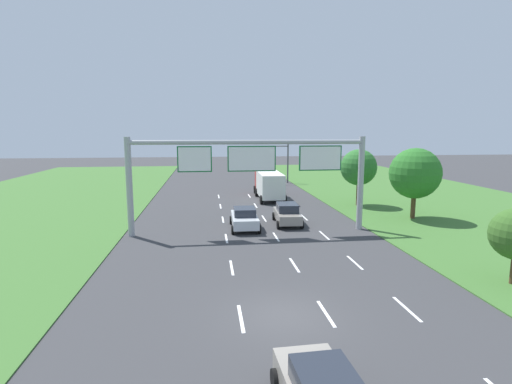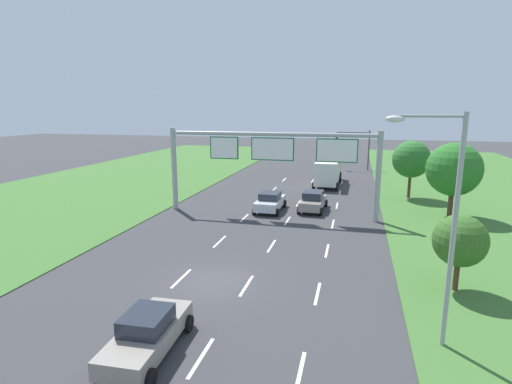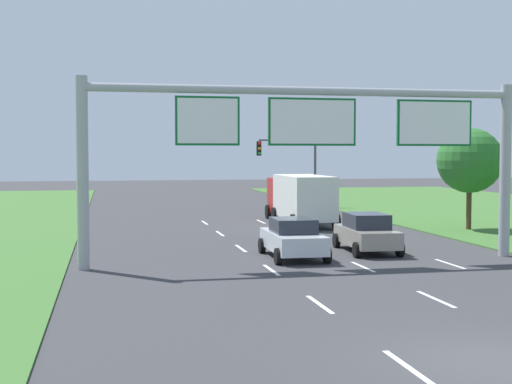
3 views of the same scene
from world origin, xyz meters
name	(u,v)px [view 2 (image 2 of 3)]	position (x,y,z in m)	size (l,w,h in m)	color
ground_plane	(213,282)	(0.00, 0.00, 0.00)	(200.00, 200.00, 0.00)	#38383A
grass_verge_left	(25,209)	(-21.00, 10.00, 0.03)	(24.00, 120.00, 0.06)	#3D6B2D
lane_dashes_inner_left	(220,241)	(-1.75, 6.00, 0.00)	(0.14, 50.40, 0.01)	white
lane_dashes_inner_right	(272,246)	(1.75, 6.00, 0.00)	(0.14, 50.40, 0.01)	white
lane_dashes_slip	(327,251)	(5.25, 6.00, 0.00)	(0.14, 50.40, 0.01)	white
car_near_red	(313,201)	(3.31, 15.79, 0.83)	(2.25, 4.36, 1.65)	gray
car_lead_silver	(148,333)	(-0.18, -6.21, 0.78)	(2.15, 4.52, 1.59)	gray
car_mid_lane	(270,202)	(-0.23, 14.71, 0.81)	(2.21, 4.33, 1.61)	silver
box_truck	(328,171)	(3.71, 28.08, 1.62)	(2.81, 8.45, 2.93)	#B21E19
sign_gantry	(273,155)	(0.29, 13.48, 4.94)	(17.24, 0.44, 7.00)	#9EA0A5
traffic_light_mast	(355,142)	(6.46, 40.68, 3.87)	(4.76, 0.49, 5.60)	#47494F
street_lamp	(444,212)	(9.74, -3.15, 5.08)	(2.61, 0.32, 8.50)	#9EA0A5
roadside_tree_near	(460,241)	(11.62, 1.90, 2.52)	(2.48, 2.48, 3.77)	#513823
roadside_tree_mid	(454,169)	(14.25, 16.34, 3.88)	(4.23, 4.23, 6.00)	#513823
roadside_tree_far	(411,159)	(11.86, 22.78, 3.83)	(3.56, 3.56, 5.62)	#513823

